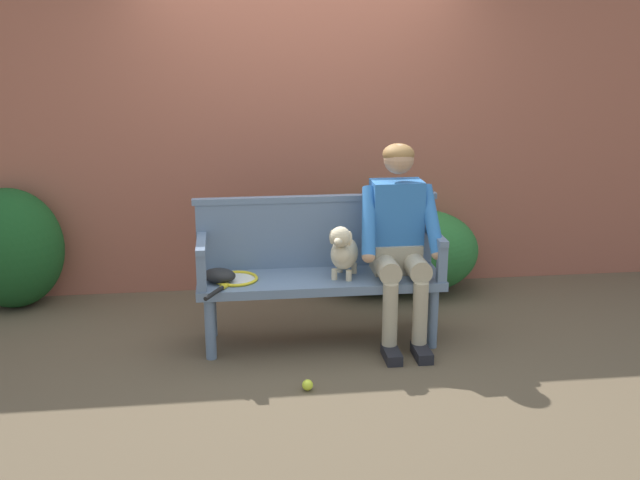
{
  "coord_description": "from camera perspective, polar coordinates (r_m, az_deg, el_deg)",
  "views": [
    {
      "loc": [
        -0.58,
        -4.72,
        2.11
      ],
      "look_at": [
        0.0,
        0.0,
        0.72
      ],
      "focal_mm": 42.26,
      "sensor_mm": 36.0,
      "label": 1
    }
  ],
  "objects": [
    {
      "name": "bench_armrest_right_end",
      "position": [
        5.04,
        8.89,
        -0.51
      ],
      "size": [
        0.06,
        0.49,
        0.28
      ],
      "color": "slate",
      "rests_on": "garden_bench"
    },
    {
      "name": "hedge_bush_mid_right",
      "position": [
        6.0,
        4.67,
        -0.42
      ],
      "size": [
        0.99,
        0.62,
        0.79
      ],
      "primitive_type": "ellipsoid",
      "color": "#194C1E",
      "rests_on": "ground"
    },
    {
      "name": "tennis_ball",
      "position": [
        4.55,
        -0.95,
        -10.92
      ],
      "size": [
        0.07,
        0.07,
        0.07
      ],
      "primitive_type": "sphere",
      "color": "#CCDB33",
      "rests_on": "ground"
    },
    {
      "name": "bench_armrest_left_end",
      "position": [
        4.86,
        -8.98,
        -1.15
      ],
      "size": [
        0.06,
        0.49,
        0.28
      ],
      "color": "slate",
      "rests_on": "garden_bench"
    },
    {
      "name": "person_seated",
      "position": [
        5.03,
        5.97,
        0.37
      ],
      "size": [
        0.56,
        0.65,
        1.34
      ],
      "color": "black",
      "rests_on": "ground"
    },
    {
      "name": "hedge_bush_far_left",
      "position": [
        6.13,
        -22.4,
        -0.59
      ],
      "size": [
        0.79,
        0.65,
        0.92
      ],
      "primitive_type": "ellipsoid",
      "color": "#194C1E",
      "rests_on": "ground"
    },
    {
      "name": "baseball_glove",
      "position": [
        4.95,
        -7.64,
        -2.68
      ],
      "size": [
        0.27,
        0.25,
        0.09
      ],
      "primitive_type": "ellipsoid",
      "rotation": [
        0.0,
        0.0,
        -0.44
      ],
      "color": "black",
      "rests_on": "garden_bench"
    },
    {
      "name": "ground_plane",
      "position": [
        5.21,
        -0.0,
        -7.66
      ],
      "size": [
        40.0,
        40.0,
        0.0
      ],
      "primitive_type": "plane",
      "color": "brown"
    },
    {
      "name": "brick_garden_fence",
      "position": [
        6.1,
        -1.47,
        7.54
      ],
      "size": [
        8.0,
        0.3,
        2.37
      ],
      "primitive_type": "cube",
      "color": "#9E5642",
      "rests_on": "ground"
    },
    {
      "name": "dog_on_bench",
      "position": [
        4.94,
        1.78,
        -0.82
      ],
      "size": [
        0.26,
        0.37,
        0.37
      ],
      "color": "beige",
      "rests_on": "garden_bench"
    },
    {
      "name": "hedge_bush_mid_left",
      "position": [
        6.11,
        7.7,
        -0.82
      ],
      "size": [
        0.91,
        0.73,
        0.66
      ],
      "primitive_type": "ellipsoid",
      "color": "#286B2D",
      "rests_on": "ground"
    },
    {
      "name": "garden_bench",
      "position": [
        5.05,
        -0.0,
        -3.42
      ],
      "size": [
        1.63,
        0.49,
        0.47
      ],
      "color": "slate",
      "rests_on": "ground"
    },
    {
      "name": "tennis_racket",
      "position": [
        4.96,
        -6.52,
        -3.02
      ],
      "size": [
        0.4,
        0.57,
        0.03
      ],
      "color": "yellow",
      "rests_on": "garden_bench"
    },
    {
      "name": "bench_backrest",
      "position": [
        5.16,
        -0.29,
        0.71
      ],
      "size": [
        1.67,
        0.06,
        0.5
      ],
      "color": "slate",
      "rests_on": "garden_bench"
    }
  ]
}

